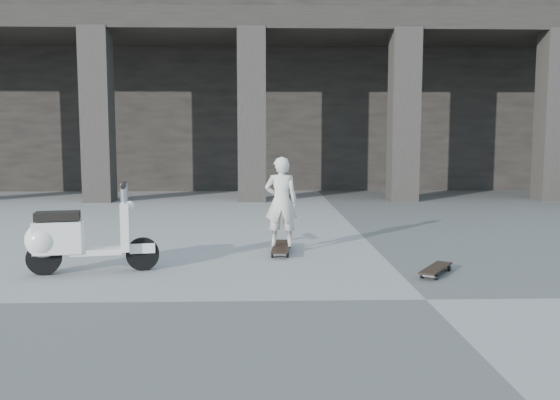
{
  "coord_description": "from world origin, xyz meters",
  "views": [
    {
      "loc": [
        -1.56,
        -5.45,
        1.56
      ],
      "look_at": [
        -1.31,
        2.8,
        0.65
      ],
      "focal_mm": 38.0,
      "sensor_mm": 36.0,
      "label": 1
    }
  ],
  "objects_px": {
    "longboard": "(281,247)",
    "skateboard_spare": "(436,269)",
    "child": "(281,202)",
    "scooter": "(70,238)"
  },
  "relations": [
    {
      "from": "scooter",
      "to": "child",
      "type": "bearing_deg",
      "value": 14.1
    },
    {
      "from": "skateboard_spare",
      "to": "scooter",
      "type": "height_order",
      "value": "scooter"
    },
    {
      "from": "skateboard_spare",
      "to": "child",
      "type": "xyz_separation_m",
      "value": [
        -1.7,
        1.3,
        0.62
      ]
    },
    {
      "from": "longboard",
      "to": "child",
      "type": "distance_m",
      "value": 0.61
    },
    {
      "from": "child",
      "to": "scooter",
      "type": "xyz_separation_m",
      "value": [
        -2.42,
        -1.11,
        -0.28
      ]
    },
    {
      "from": "longboard",
      "to": "skateboard_spare",
      "type": "height_order",
      "value": "longboard"
    },
    {
      "from": "child",
      "to": "skateboard_spare",
      "type": "bearing_deg",
      "value": 147.97
    },
    {
      "from": "longboard",
      "to": "skateboard_spare",
      "type": "relative_size",
      "value": 1.36
    },
    {
      "from": "skateboard_spare",
      "to": "scooter",
      "type": "bearing_deg",
      "value": 120.63
    },
    {
      "from": "longboard",
      "to": "scooter",
      "type": "distance_m",
      "value": 2.68
    }
  ]
}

